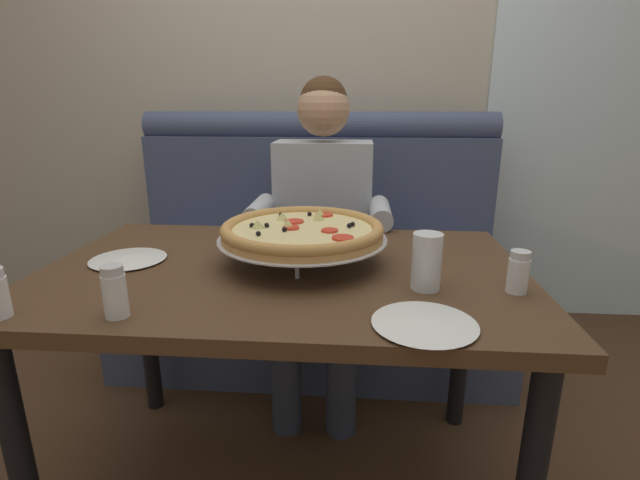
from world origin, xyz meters
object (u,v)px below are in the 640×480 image
booth_bench (314,270)px  plate_near_right (425,321)px  shaker_parmesan (115,295)px  drinking_glass (426,265)px  pizza (302,231)px  shaker_oregano (518,275)px  patio_chair (542,199)px  dining_table (284,296)px  diner_main (321,221)px  plate_near_left (128,257)px

booth_bench → plate_near_right: size_ratio=7.99×
plate_near_right → shaker_parmesan: bearing=-179.2°
drinking_glass → pizza: bearing=152.4°
shaker_oregano → patio_chair: size_ratio=0.12×
dining_table → drinking_glass: size_ratio=9.44×
dining_table → diner_main: size_ratio=1.04×
booth_bench → dining_table: size_ratio=1.32×
pizza → diner_main: bearing=89.2°
pizza → patio_chair: 2.52m
shaker_oregano → shaker_parmesan: 0.91m
plate_near_left → patio_chair: patio_chair is taller
shaker_oregano → plate_near_right: bearing=-141.1°
plate_near_left → plate_near_right: bearing=-23.3°
pizza → booth_bench: bearing=93.3°
drinking_glass → patio_chair: bearing=63.4°
shaker_oregano → drinking_glass: bearing=179.1°
shaker_oregano → plate_near_left: 1.05m
shaker_oregano → shaker_parmesan: size_ratio=0.90×
shaker_oregano → shaker_parmesan: (-0.89, -0.21, 0.00)m
shaker_parmesan → plate_near_left: size_ratio=0.54×
shaker_parmesan → drinking_glass: (0.67, 0.21, 0.01)m
dining_table → plate_near_right: bearing=-43.6°
shaker_parmesan → patio_chair: patio_chair is taller
diner_main → shaker_parmesan: size_ratio=11.13×
drinking_glass → plate_near_left: bearing=170.2°
dining_table → plate_near_right: plate_near_right is taller
drinking_glass → diner_main: bearing=112.7°
booth_bench → drinking_glass: booth_bench is taller
shaker_oregano → plate_near_right: (-0.24, -0.20, -0.03)m
pizza → patio_chair: size_ratio=0.55×
pizza → drinking_glass: 0.36m
dining_table → diner_main: 0.63m
plate_near_right → booth_bench: bearing=105.8°
patio_chair → plate_near_right: bearing=-115.2°
dining_table → patio_chair: bearing=54.7°
plate_near_left → drinking_glass: (0.82, -0.14, 0.05)m
drinking_glass → patio_chair: drinking_glass is taller
booth_bench → plate_near_right: booth_bench is taller
pizza → plate_near_left: 0.51m
shaker_parmesan → diner_main: bearing=69.3°
plate_near_right → drinking_glass: 0.21m
patio_chair → shaker_oregano: bearing=-111.9°
plate_near_right → pizza: bearing=128.5°
pizza → drinking_glass: (0.32, -0.17, -0.03)m
shaker_oregano → plate_near_left: (-1.04, 0.15, -0.03)m
diner_main → shaker_oregano: bearing=-54.9°
booth_bench → drinking_glass: bearing=-69.9°
pizza → drinking_glass: bearing=-27.6°
plate_near_left → plate_near_right: (0.80, -0.34, 0.00)m
booth_bench → plate_near_right: 1.31m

